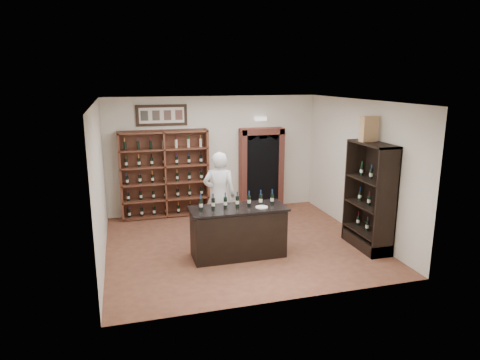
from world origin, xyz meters
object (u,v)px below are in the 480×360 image
object	(u,v)px
shopkeeper	(219,196)
wine_crate	(369,129)
side_cabinet	(370,212)
tasting_counter	(238,232)
counter_bottle_0	(201,204)
wine_shelf	(165,174)

from	to	relation	value
shopkeeper	wine_crate	size ratio (longest dim) A/B	3.78
shopkeeper	side_cabinet	bearing A→B (deg)	171.24
tasting_counter	wine_crate	world-z (taller)	wine_crate
side_cabinet	wine_crate	bearing A→B (deg)	104.13
counter_bottle_0	wine_crate	bearing A→B (deg)	-3.15
counter_bottle_0	side_cabinet	distance (m)	3.48
tasting_counter	side_cabinet	bearing A→B (deg)	-6.28
wine_shelf	side_cabinet	distance (m)	5.02
side_cabinet	wine_crate	size ratio (longest dim) A/B	4.32
counter_bottle_0	shopkeeper	world-z (taller)	shopkeeper
wine_shelf	counter_bottle_0	xyz separation A→B (m)	(0.38, -2.87, 0.01)
wine_shelf	side_cabinet	bearing A→B (deg)	-40.21
tasting_counter	shopkeeper	xyz separation A→B (m)	(-0.12, 1.07, 0.47)
wine_crate	side_cabinet	bearing A→B (deg)	-82.93
tasting_counter	counter_bottle_0	xyz separation A→B (m)	(-0.72, 0.06, 0.61)
side_cabinet	shopkeeper	xyz separation A→B (m)	(-2.85, 1.37, 0.21)
shopkeeper	counter_bottle_0	bearing A→B (deg)	76.29
counter_bottle_0	wine_crate	world-z (taller)	wine_crate
wine_shelf	tasting_counter	xyz separation A→B (m)	(1.10, -2.93, -0.61)
wine_shelf	shopkeeper	xyz separation A→B (m)	(0.98, -1.86, -0.14)
wine_crate	shopkeeper	bearing A→B (deg)	149.89
wine_shelf	counter_bottle_0	distance (m)	2.89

